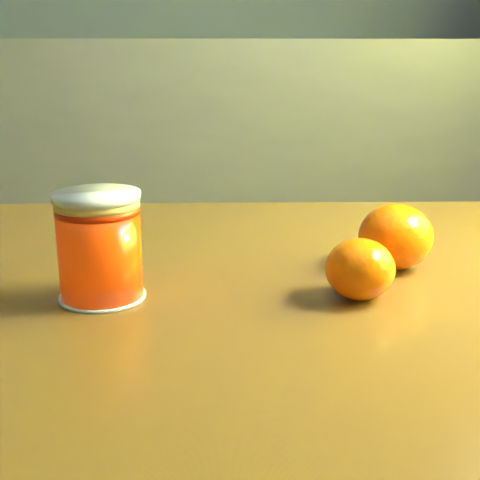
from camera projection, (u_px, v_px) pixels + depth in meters
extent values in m
cube|color=brown|center=(305.00, 299.00, 0.61)|extent=(0.95, 0.70, 0.04)
cylinder|color=#4E2413|center=(0.00, 456.00, 0.95)|extent=(0.05, 0.05, 0.64)
cylinder|color=#FD3805|center=(100.00, 253.00, 0.56)|extent=(0.07, 0.07, 0.08)
cylinder|color=#E0B65B|center=(97.00, 203.00, 0.54)|extent=(0.07, 0.07, 0.01)
cylinder|color=silver|center=(97.00, 197.00, 0.54)|extent=(0.07, 0.07, 0.00)
ellipsoid|color=#FF6705|center=(360.00, 269.00, 0.56)|extent=(0.06, 0.06, 0.05)
ellipsoid|color=#FF6705|center=(396.00, 237.00, 0.64)|extent=(0.09, 0.09, 0.06)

